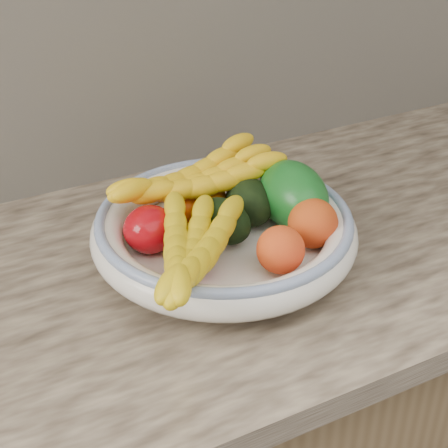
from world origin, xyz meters
TOP-DOWN VIEW (x-y plane):
  - kitchen_counter at (0.00, 1.69)m, footprint 2.44×0.66m
  - fruit_bowl at (0.00, 1.66)m, footprint 0.39×0.39m
  - clementine_back_left at (-0.03, 1.74)m, footprint 0.07×0.07m
  - clementine_back_right at (0.02, 1.75)m, footprint 0.06×0.06m
  - clementine_back_mid at (0.00, 1.74)m, footprint 0.07×0.07m
  - tomato_left at (-0.10, 1.69)m, footprint 0.09×0.09m
  - tomato_near_left at (-0.07, 1.61)m, footprint 0.09×0.09m
  - avocado_center at (-0.00, 1.66)m, footprint 0.09×0.11m
  - avocado_right at (0.06, 1.70)m, footprint 0.09×0.11m
  - green_mango at (0.12, 1.66)m, footprint 0.12×0.14m
  - peach_front at (0.03, 1.56)m, footprint 0.07×0.07m
  - peach_right at (0.11, 1.59)m, footprint 0.08×0.08m
  - banana_bunch_back at (-0.01, 1.74)m, footprint 0.31×0.15m
  - banana_bunch_front at (-0.09, 1.58)m, footprint 0.26×0.31m

SIDE VIEW (x-z plane):
  - kitchen_counter at x=0.00m, z-range -0.24..1.16m
  - fruit_bowl at x=0.00m, z-range 0.91..0.99m
  - clementine_back_left at x=-0.03m, z-range 0.93..0.98m
  - clementine_back_right at x=0.02m, z-range 0.93..0.98m
  - clementine_back_mid at x=0.00m, z-range 0.93..0.98m
  - tomato_left at x=-0.10m, z-range 0.93..1.00m
  - tomato_near_left at x=-0.07m, z-range 0.93..0.99m
  - avocado_center at x=0.00m, z-range 0.93..1.00m
  - avocado_right at x=0.06m, z-range 0.93..1.00m
  - peach_front at x=0.03m, z-range 0.93..1.00m
  - peach_right at x=0.11m, z-range 0.93..1.00m
  - green_mango at x=0.12m, z-range 0.91..1.04m
  - banana_bunch_front at x=-0.09m, z-range 0.94..1.02m
  - banana_bunch_back at x=-0.01m, z-range 0.95..1.03m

